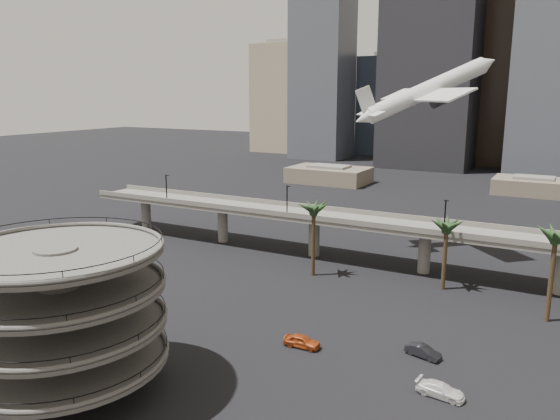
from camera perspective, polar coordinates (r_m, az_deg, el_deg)
The scene contains 10 objects.
ground at distance 61.54m, azimuth -9.89°, elevation -19.39°, with size 700.00×700.00×0.00m, color black.
parking_ramp at distance 63.14m, azimuth -21.95°, elevation -9.33°, with size 22.20×22.20×17.35m.
overpass at distance 104.14m, azimuth 9.09°, elevation -1.69°, with size 130.00×9.30×14.70m.
palm_trees at distance 91.15m, azimuth 20.34°, elevation -1.75°, with size 54.40×18.40×14.00m.
low_buildings at distance 186.98m, azimuth 20.17°, elevation 2.45°, with size 135.00×27.50×6.80m.
skyline at distance 258.62m, azimuth 25.41°, elevation 14.29°, with size 269.00×86.00×127.61m.
airborne_jet at distance 116.97m, azimuth 15.03°, elevation 11.89°, with size 25.75×25.06×15.44m.
car_a at distance 72.01m, azimuth 2.30°, elevation -13.52°, with size 1.94×4.81×1.64m, color #B9491A.
car_b at distance 71.81m, azimuth 14.72°, elevation -14.09°, with size 1.56×4.47×1.47m, color black.
car_c at distance 64.06m, azimuth 16.42°, elevation -17.59°, with size 2.10×5.18×1.50m, color white.
Camera 1 is at (33.52, -40.46, 32.04)m, focal length 35.00 mm.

